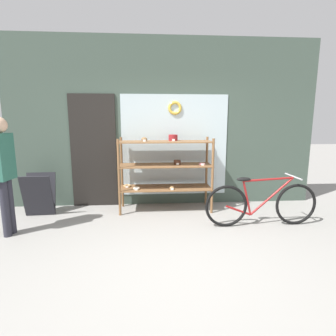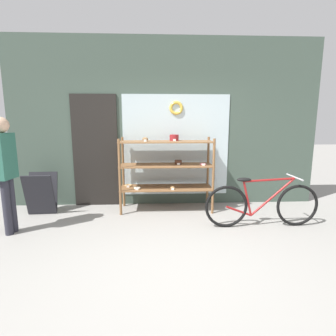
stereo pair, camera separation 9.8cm
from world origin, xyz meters
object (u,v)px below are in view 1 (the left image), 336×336
at_px(display_case, 165,166).
at_px(bicycle, 261,204).
at_px(sandwich_board, 39,195).
at_px(pedestrian, 3,167).

relative_size(display_case, bicycle, 0.93).
distance_m(bicycle, sandwich_board, 3.68).
bearing_deg(sandwich_board, bicycle, -14.08).
bearing_deg(display_case, sandwich_board, -176.14).
relative_size(bicycle, sandwich_board, 2.46).
distance_m(display_case, pedestrian, 2.48).
xyz_separation_m(display_case, pedestrian, (-2.30, -0.93, 0.16)).
relative_size(display_case, sandwich_board, 2.30).
height_order(display_case, sandwich_board, display_case).
distance_m(sandwich_board, pedestrian, 1.00).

